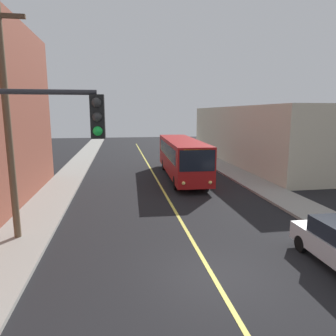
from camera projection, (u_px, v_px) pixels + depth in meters
The scene contains 8 objects.
ground_plane at pixel (214, 278), 10.05m from camera, with size 120.00×120.00×0.00m, color black.
sidewalk_left at pixel (50, 201), 18.61m from camera, with size 2.50×90.00×0.15m, color gray.
sidewalk_right at pixel (271, 191), 20.89m from camera, with size 2.50×90.00×0.15m, color gray.
lane_stripe_center at pixel (157, 180), 24.62m from camera, with size 0.16×60.00×0.01m, color #D8CC4C.
building_right_warehouse at pixel (277, 134), 33.88m from camera, with size 12.00×25.19×6.06m.
city_bus at pixel (182, 156), 25.48m from camera, with size 3.00×12.23×3.20m.
utility_pole_near at pixel (5, 101), 12.02m from camera, with size 2.40×0.28×10.38m.
traffic_signal_left_corner at pixel (11, 161), 6.89m from camera, with size 3.75×0.48×6.00m.
Camera 1 is at (-2.97, -8.88, 5.39)m, focal length 32.41 mm.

